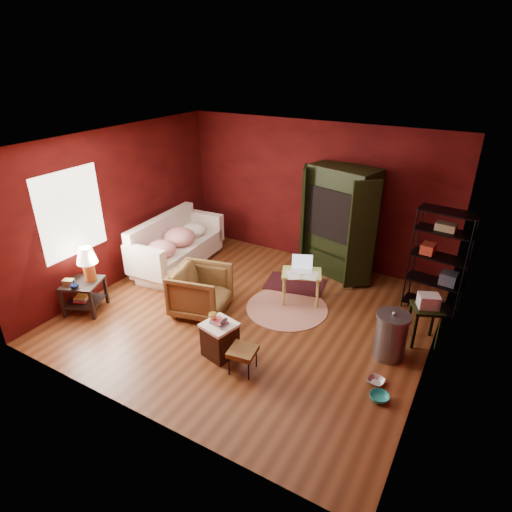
{
  "coord_description": "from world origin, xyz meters",
  "views": [
    {
      "loc": [
        3.06,
        -5.11,
        3.96
      ],
      "look_at": [
        0.0,
        0.2,
        1.0
      ],
      "focal_mm": 30.0,
      "sensor_mm": 36.0,
      "label": 1
    }
  ],
  "objects": [
    {
      "name": "footstool",
      "position": [
        0.61,
        -1.22,
        0.31
      ],
      "size": [
        0.4,
        0.4,
        0.36
      ],
      "rotation": [
        0.0,
        0.0,
        0.15
      ],
      "color": "black",
      "rests_on": "ground"
    },
    {
      "name": "trash_can",
      "position": [
        2.25,
        0.09,
        0.35
      ],
      "size": [
        0.57,
        0.57,
        0.75
      ],
      "rotation": [
        0.0,
        0.0,
        -0.22
      ],
      "color": "slate",
      "rests_on": "ground"
    },
    {
      "name": "side_table",
      "position": [
        -2.43,
        -1.17,
        0.67
      ],
      "size": [
        0.74,
        0.74,
        1.12
      ],
      "rotation": [
        0.0,
        0.0,
        0.4
      ],
      "color": "black",
      "rests_on": "ground"
    },
    {
      "name": "rug_round",
      "position": [
        0.44,
        0.49,
        0.01
      ],
      "size": [
        1.49,
        1.49,
        0.01
      ],
      "rotation": [
        0.0,
        0.0,
        0.09
      ],
      "color": "beige",
      "rests_on": "ground"
    },
    {
      "name": "sofa_cushions",
      "position": [
        -2.21,
        0.8,
        0.45
      ],
      "size": [
        1.03,
        2.25,
        0.92
      ],
      "rotation": [
        0.0,
        0.0,
        0.07
      ],
      "color": "white",
      "rests_on": "sofa"
    },
    {
      "name": "pet_bowl_steel",
      "position": [
        2.26,
        -0.55,
        0.11
      ],
      "size": [
        0.23,
        0.1,
        0.22
      ],
      "primitive_type": "imported",
      "rotation": [
        0.0,
        0.0,
        -0.2
      ],
      "color": "silver",
      "rests_on": "ground"
    },
    {
      "name": "small_stand",
      "position": [
        2.59,
        0.67,
        0.61
      ],
      "size": [
        0.54,
        0.54,
        0.81
      ],
      "rotation": [
        0.0,
        0.0,
        0.42
      ],
      "color": "black",
      "rests_on": "ground"
    },
    {
      "name": "tv_armoire",
      "position": [
        0.68,
        2.15,
        1.09
      ],
      "size": [
        1.59,
        1.13,
        2.1
      ],
      "rotation": [
        0.0,
        0.0,
        -0.27
      ],
      "color": "black",
      "rests_on": "ground"
    },
    {
      "name": "sofa",
      "position": [
        -2.16,
        0.82,
        0.39
      ],
      "size": [
        0.97,
        2.08,
        0.78
      ],
      "primitive_type": "imported",
      "rotation": [
        0.0,
        0.0,
        1.77
      ],
      "color": "white",
      "rests_on": "ground"
    },
    {
      "name": "rug_oriental",
      "position": [
        0.21,
        1.29,
        0.01
      ],
      "size": [
        1.19,
        0.91,
        0.01
      ],
      "rotation": [
        0.0,
        0.0,
        0.2
      ],
      "color": "#4E141C",
      "rests_on": "ground"
    },
    {
      "name": "mug",
      "position": [
        0.05,
        -1.09,
        0.64
      ],
      "size": [
        0.14,
        0.13,
        0.11
      ],
      "primitive_type": "imported",
      "rotation": [
        0.0,
        0.0,
        0.39
      ],
      "color": "#FADE7A",
      "rests_on": "hamper"
    },
    {
      "name": "vase",
      "position": [
        -2.38,
        -1.44,
        0.6
      ],
      "size": [
        0.13,
        0.14,
        0.13
      ],
      "primitive_type": "imported",
      "rotation": [
        0.0,
        0.0,
        0.01
      ],
      "color": "#0C153D",
      "rests_on": "side_table"
    },
    {
      "name": "room",
      "position": [
        -0.04,
        -0.01,
        1.4
      ],
      "size": [
        5.54,
        5.04,
        2.84
      ],
      "color": "brown",
      "rests_on": "ground"
    },
    {
      "name": "hamper",
      "position": [
        0.15,
        -1.09,
        0.27
      ],
      "size": [
        0.51,
        0.51,
        0.6
      ],
      "rotation": [
        0.0,
        0.0,
        -0.22
      ],
      "color": "#3F1D0E",
      "rests_on": "ground"
    },
    {
      "name": "laptop_desk",
      "position": [
        0.53,
        0.82,
        0.5
      ],
      "size": [
        0.78,
        0.69,
        0.81
      ],
      "rotation": [
        0.0,
        0.0,
        0.4
      ],
      "color": "#DFED6C",
      "rests_on": "ground"
    },
    {
      "name": "wire_shelving",
      "position": [
        2.55,
        1.66,
        0.97
      ],
      "size": [
        0.9,
        0.46,
        1.77
      ],
      "rotation": [
        0.0,
        0.0,
        -0.1
      ],
      "color": "black",
      "rests_on": "ground"
    },
    {
      "name": "armchair",
      "position": [
        -0.75,
        -0.31,
        0.44
      ],
      "size": [
        0.97,
        1.01,
        0.87
      ],
      "primitive_type": "imported",
      "rotation": [
        0.0,
        0.0,
        1.8
      ],
      "color": "black",
      "rests_on": "ground"
    },
    {
      "name": "pet_bowl_turquoise",
      "position": [
        2.38,
        -0.83,
        0.12
      ],
      "size": [
        0.26,
        0.17,
        0.25
      ],
      "primitive_type": "imported",
      "rotation": [
        0.0,
        0.0,
        0.42
      ],
      "color": "teal",
      "rests_on": "ground"
    }
  ]
}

